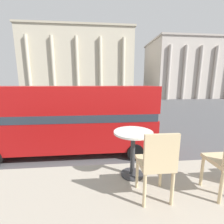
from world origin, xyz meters
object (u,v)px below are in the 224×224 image
Objects in this scene: double_decker_bus at (69,118)px; plaza_building_left at (80,66)px; cafe_chair_0 at (157,162)px; pedestrian_blue at (28,122)px; car_navy at (96,103)px; cafe_dining_table at (133,144)px; traffic_light_near at (60,109)px; pedestrian_grey at (51,106)px; traffic_light_mid at (99,101)px; traffic_light_far at (60,97)px; plaza_building_right at (184,70)px; car_maroon at (53,113)px; pedestrian_white at (129,100)px; pedestrian_olive at (75,105)px.

plaza_building_left reaches higher than double_decker_bus.
cafe_chair_0 reaches higher than pedestrian_blue.
cafe_dining_table is at bearing 130.70° from car_navy.
double_decker_bus is at bearing -68.16° from traffic_light_near.
cafe_dining_table reaches higher than pedestrian_grey.
cafe_chair_0 is 19.21m from traffic_light_mid.
double_decker_bus is 8.28m from cafe_chair_0.
cafe_dining_table is 14.19m from pedestrian_blue.
pedestrian_grey is at bearing -142.42° from traffic_light_far.
cafe_dining_table reaches higher than traffic_light_far.
plaza_building_left is (-6.03, 47.28, 6.30)m from cafe_chair_0.
cafe_dining_table reaches higher than pedestrian_blue.
car_navy is (6.13, 3.48, -1.56)m from traffic_light_far.
cafe_chair_0 is 0.27× the size of traffic_light_mid.
cafe_chair_0 is 0.57× the size of pedestrian_grey.
pedestrian_blue is at bearing 121.91° from cafe_chair_0.
car_navy is at bearing -146.31° from plaza_building_right.
traffic_light_near is (-3.87, 11.14, -1.19)m from cafe_chair_0.
plaza_building_left reaches higher than pedestrian_grey.
car_maroon is at bearing 111.93° from cafe_chair_0.
pedestrian_white is at bearing 60.53° from traffic_light_mid.
cafe_dining_table is at bearing -175.98° from pedestrian_olive.
pedestrian_blue is at bearing 136.81° from double_decker_bus.
plaza_building_right is at bearing 92.24° from car_maroon.
cafe_dining_table is 0.20× the size of traffic_light_near.
cafe_chair_0 is 0.53× the size of pedestrian_olive.
pedestrian_blue is (-4.68, 4.78, -1.40)m from double_decker_bus.
traffic_light_mid is 9.24m from car_navy.
cafe_chair_0 is 0.22× the size of car_maroon.
traffic_light_near is at bearing 109.27° from cafe_dining_table.
traffic_light_near is 2.17× the size of pedestrian_olive.
pedestrian_white is (14.55, 6.93, 0.11)m from pedestrian_grey.
cafe_dining_table is 55.39m from plaza_building_right.
traffic_light_mid is 9.35m from pedestrian_grey.
car_navy is (4.93, -19.04, -9.21)m from plaza_building_left.
pedestrian_olive is (-0.67, 12.50, -1.43)m from traffic_light_near.
plaza_building_right is at bearing 61.52° from cafe_chair_0.
car_maroon is 2.38× the size of pedestrian_white.
traffic_light_near is at bearing -17.05° from car_maroon.
plaza_building_right is at bearing 33.01° from traffic_light_far.
traffic_light_far is 7.22m from car_navy.
traffic_light_near is 7.95m from car_maroon.
pedestrian_white is 12.68m from pedestrian_olive.
cafe_dining_table is 0.21× the size of traffic_light_far.
car_maroon is 2.38× the size of pedestrian_blue.
traffic_light_mid is at bearing 91.05° from cafe_dining_table.
pedestrian_grey is (-36.78, -24.05, -8.06)m from plaza_building_right.
traffic_light_near is at bearing 111.26° from cafe_chair_0.
plaza_building_left reaches higher than cafe_chair_0.
traffic_light_far is (-35.46, -23.04, -6.71)m from plaza_building_right.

